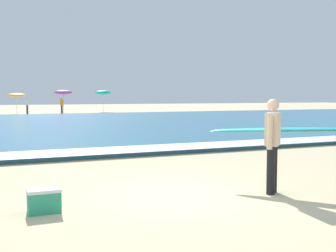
# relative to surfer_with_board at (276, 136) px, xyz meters

# --- Properties ---
(ground_plane) EXTENTS (160.00, 160.00, 0.00)m
(ground_plane) POSITION_rel_surfer_with_board_xyz_m (-1.65, 0.20, -1.04)
(ground_plane) COLOR beige
(sea) EXTENTS (120.00, 28.00, 0.14)m
(sea) POSITION_rel_surfer_with_board_xyz_m (-1.65, 19.18, -0.97)
(sea) COLOR teal
(sea) RESTS_ON ground
(surf_foam) EXTENTS (120.00, 1.58, 0.01)m
(surf_foam) POSITION_rel_surfer_with_board_xyz_m (-1.65, 5.78, -0.89)
(surf_foam) COLOR white
(surf_foam) RESTS_ON sea
(surfer_with_board) EXTENTS (2.08, 2.39, 1.73)m
(surfer_with_board) POSITION_rel_surfer_with_board_xyz_m (0.00, 0.00, 0.00)
(surfer_with_board) COLOR black
(surfer_with_board) RESTS_ON ground
(beach_umbrella_2) EXTENTS (1.73, 1.74, 2.09)m
(beach_umbrella_2) POSITION_rel_surfer_with_board_xyz_m (-2.57, 37.87, 0.83)
(beach_umbrella_2) COLOR beige
(beach_umbrella_2) RESTS_ON ground
(beach_umbrella_3) EXTENTS (1.83, 1.83, 2.41)m
(beach_umbrella_3) POSITION_rel_surfer_with_board_xyz_m (2.05, 37.90, 1.12)
(beach_umbrella_3) COLOR beige
(beach_umbrella_3) RESTS_ON ground
(beach_umbrella_4) EXTENTS (1.76, 1.78, 2.44)m
(beach_umbrella_4) POSITION_rel_surfer_with_board_xyz_m (6.60, 39.11, 1.10)
(beach_umbrella_4) COLOR beige
(beach_umbrella_4) RESTS_ON ground
(beachgoer_near_row_mid) EXTENTS (0.32, 0.20, 1.58)m
(beachgoer_near_row_mid) POSITION_rel_surfer_with_board_xyz_m (1.67, 36.64, -0.19)
(beachgoer_near_row_mid) COLOR #383842
(beachgoer_near_row_mid) RESTS_ON ground
(beachgoer_near_row_right) EXTENTS (0.32, 0.20, 1.58)m
(beachgoer_near_row_right) POSITION_rel_surfer_with_board_xyz_m (-1.63, 37.07, -0.19)
(beachgoer_near_row_right) COLOR #383842
(beachgoer_near_row_right) RESTS_ON ground
(cooler_box) EXTENTS (0.49, 0.35, 0.37)m
(cooler_box) POSITION_rel_surfer_with_board_xyz_m (-4.18, 0.19, -0.85)
(cooler_box) COLOR #2D9E75
(cooler_box) RESTS_ON ground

